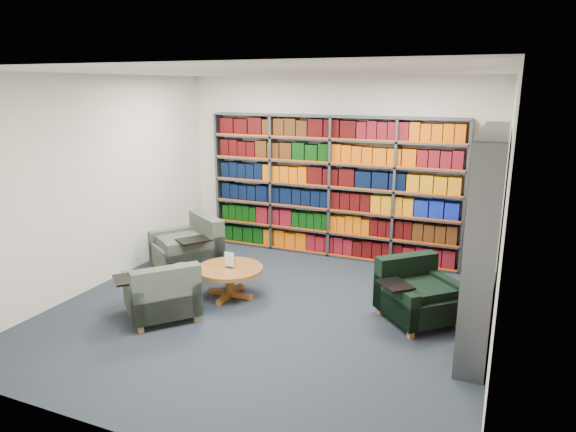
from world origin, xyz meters
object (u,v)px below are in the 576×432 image
at_px(chair_teal_left, 192,248).
at_px(coffee_table, 230,273).
at_px(chair_teal_front, 163,296).
at_px(chair_green_right, 416,295).

distance_m(chair_teal_left, coffee_table, 1.24).
relative_size(chair_teal_left, chair_teal_front, 1.10).
bearing_deg(chair_green_right, chair_teal_left, 173.20).
xyz_separation_m(chair_green_right, coffee_table, (-2.30, -0.30, 0.03)).
height_order(chair_teal_left, chair_green_right, chair_teal_left).
bearing_deg(chair_teal_front, chair_green_right, 23.19).
relative_size(chair_green_right, chair_teal_front, 1.01).
xyz_separation_m(chair_teal_left, coffee_table, (1.03, -0.69, 0.01)).
xyz_separation_m(chair_green_right, chair_teal_front, (-2.71, -1.16, -0.00)).
xyz_separation_m(chair_teal_left, chair_green_right, (3.34, -0.40, -0.03)).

